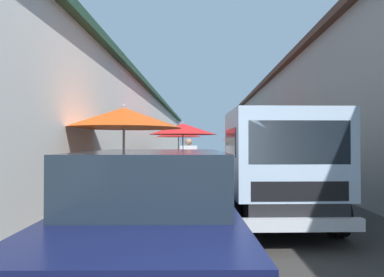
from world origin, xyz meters
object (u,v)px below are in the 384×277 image
at_px(vendor_in_shade, 287,162).
at_px(parked_scooter, 252,173).
at_px(fruit_stall_far_right, 183,135).
at_px(fruit_stall_far_left, 241,141).
at_px(vendor_by_crates, 188,160).
at_px(fruit_stall_near_right, 258,135).
at_px(fruit_stall_mid_lane, 124,125).
at_px(hatchback_car, 153,215).
at_px(fruit_stall_near_left, 177,140).
at_px(delivery_truck, 272,170).

height_order(vendor_in_shade, parked_scooter, vendor_in_shade).
height_order(fruit_stall_far_right, fruit_stall_far_left, fruit_stall_far_right).
bearing_deg(fruit_stall_far_left, vendor_by_crates, 163.78).
bearing_deg(fruit_stall_near_right, fruit_stall_mid_lane, 147.39).
relative_size(hatchback_car, parked_scooter, 2.35).
bearing_deg(hatchback_car, vendor_by_crates, -0.92).
distance_m(fruit_stall_near_left, hatchback_car, 12.99).
bearing_deg(hatchback_car, fruit_stall_far_right, 1.36).
distance_m(fruit_stall_near_left, fruit_stall_near_right, 4.24).
xyz_separation_m(fruit_stall_near_left, delivery_truck, (-10.42, -2.55, -0.66)).
height_order(vendor_by_crates, parked_scooter, vendor_by_crates).
xyz_separation_m(fruit_stall_near_left, vendor_in_shade, (-5.65, -4.05, -0.77)).
relative_size(fruit_stall_far_right, delivery_truck, 0.55).
xyz_separation_m(fruit_stall_far_left, vendor_by_crates, (-9.77, 2.84, -0.68)).
height_order(fruit_stall_mid_lane, fruit_stall_near_right, fruit_stall_mid_lane).
bearing_deg(fruit_stall_near_right, vendor_in_shade, -173.93).
height_order(fruit_stall_far_right, delivery_truck, fruit_stall_far_right).
xyz_separation_m(fruit_stall_far_right, hatchback_car, (-9.69, -0.23, -1.12)).
bearing_deg(parked_scooter, fruit_stall_near_right, -15.18).
bearing_deg(fruit_stall_near_left, vendor_by_crates, -172.36).
bearing_deg(fruit_stall_far_right, vendor_in_shade, -123.80).
height_order(fruit_stall_far_right, vendor_in_shade, fruit_stall_far_right).
distance_m(fruit_stall_far_left, delivery_truck, 14.26).
relative_size(fruit_stall_near_right, delivery_truck, 0.49).
distance_m(fruit_stall_far_right, vendor_in_shade, 4.42).
bearing_deg(fruit_stall_far_left, parked_scooter, 175.98).
distance_m(fruit_stall_near_right, vendor_by_crates, 4.92).
bearing_deg(delivery_truck, hatchback_car, 143.59).
bearing_deg(parked_scooter, fruit_stall_near_left, 35.49).
xyz_separation_m(hatchback_car, delivery_truck, (2.51, -1.85, 0.30)).
xyz_separation_m(hatchback_car, vendor_in_shade, (7.28, -3.36, 0.19)).
distance_m(fruit_stall_far_left, vendor_in_shade, 9.47).
bearing_deg(delivery_truck, fruit_stall_near_left, 13.74).
distance_m(fruit_stall_far_right, fruit_stall_far_left, 7.71).
height_order(fruit_stall_near_right, vendor_by_crates, fruit_stall_near_right).
relative_size(fruit_stall_near_right, vendor_in_shade, 1.53).
distance_m(fruit_stall_mid_lane, vendor_in_shade, 5.75).
distance_m(fruit_stall_far_right, parked_scooter, 3.16).
distance_m(fruit_stall_far_left, vendor_by_crates, 10.19).
height_order(fruit_stall_far_left, fruit_stall_near_left, fruit_stall_near_left).
bearing_deg(delivery_truck, vendor_in_shade, -17.52).
bearing_deg(fruit_stall_near_right, fruit_stall_far_left, 0.30).
xyz_separation_m(fruit_stall_far_left, fruit_stall_mid_lane, (-12.61, 4.27, 0.32)).
bearing_deg(delivery_truck, parked_scooter, -4.94).
distance_m(fruit_stall_near_right, hatchback_car, 11.30).
height_order(fruit_stall_far_left, delivery_truck, fruit_stall_far_left).
distance_m(vendor_by_crates, vendor_in_shade, 3.27).
bearing_deg(fruit_stall_mid_lane, fruit_stall_far_left, -18.72).
relative_size(delivery_truck, vendor_in_shade, 3.10).
bearing_deg(fruit_stall_far_right, hatchback_car, -178.64).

